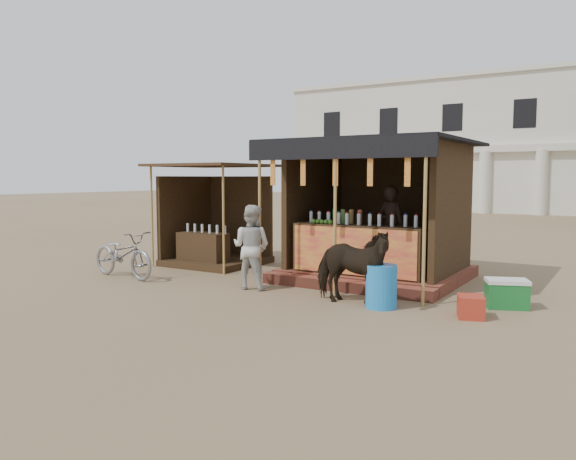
% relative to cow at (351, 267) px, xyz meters
% --- Properties ---
extents(ground, '(120.00, 120.00, 0.00)m').
position_rel_cow_xyz_m(ground, '(-1.59, -0.97, -0.63)').
color(ground, '#846B4C').
rests_on(ground, ground).
extents(main_stall, '(3.60, 3.61, 2.78)m').
position_rel_cow_xyz_m(main_stall, '(-0.58, 2.39, 0.39)').
color(main_stall, brown).
rests_on(main_stall, ground).
extents(secondary_stall, '(2.40, 2.40, 2.38)m').
position_rel_cow_xyz_m(secondary_stall, '(-4.76, 2.26, 0.22)').
color(secondary_stall, '#3A2815').
rests_on(secondary_stall, ground).
extents(cow, '(1.55, 0.81, 1.26)m').
position_rel_cow_xyz_m(cow, '(0.00, 0.00, 0.00)').
color(cow, black).
rests_on(cow, ground).
extents(motorbike, '(1.91, 0.85, 0.97)m').
position_rel_cow_xyz_m(motorbike, '(-5.09, -0.20, -0.14)').
color(motorbike, gray).
rests_on(motorbike, ground).
extents(bystander, '(0.83, 0.68, 1.57)m').
position_rel_cow_xyz_m(bystander, '(-2.17, 0.27, 0.15)').
color(bystander, beige).
rests_on(bystander, ground).
extents(blue_barrel, '(0.53, 0.53, 0.69)m').
position_rel_cow_xyz_m(blue_barrel, '(0.49, 0.08, -0.28)').
color(blue_barrel, '#1C7FD7').
rests_on(blue_barrel, ground).
extents(red_crate, '(0.49, 0.53, 0.33)m').
position_rel_cow_xyz_m(red_crate, '(1.86, 0.19, -0.47)').
color(red_crate, '#A52D1B').
rests_on(red_crate, ground).
extents(cooler, '(0.76, 0.65, 0.46)m').
position_rel_cow_xyz_m(cooler, '(2.19, 1.14, -0.40)').
color(cooler, '#186F2C').
rests_on(cooler, ground).
extents(background_building, '(26.00, 7.45, 8.18)m').
position_rel_cow_xyz_m(background_building, '(-3.59, 28.97, 3.35)').
color(background_building, silver).
rests_on(background_building, ground).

